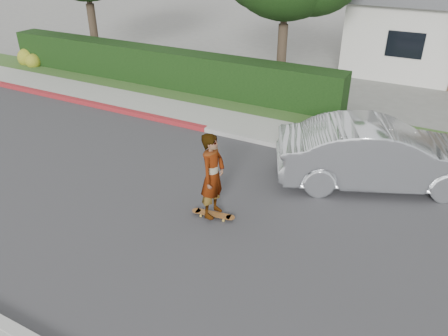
% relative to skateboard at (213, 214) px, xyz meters
% --- Properties ---
extents(ground, '(120.00, 120.00, 0.00)m').
position_rel_skateboard_xyz_m(ground, '(-3.51, -0.13, -0.09)').
color(ground, slate).
rests_on(ground, ground).
extents(road, '(60.00, 8.00, 0.01)m').
position_rel_skateboard_xyz_m(road, '(-3.51, -0.13, -0.08)').
color(road, '#2D2D30').
rests_on(road, ground).
extents(curb_far, '(60.00, 0.20, 0.15)m').
position_rel_skateboard_xyz_m(curb_far, '(-3.51, 3.97, -0.01)').
color(curb_far, '#9E9E99').
rests_on(curb_far, ground).
extents(curb_red_section, '(12.00, 0.21, 0.15)m').
position_rel_skateboard_xyz_m(curb_red_section, '(-8.51, 3.97, -0.01)').
color(curb_red_section, maroon).
rests_on(curb_red_section, ground).
extents(sidewalk_far, '(60.00, 1.60, 0.12)m').
position_rel_skateboard_xyz_m(sidewalk_far, '(-3.51, 4.87, -0.03)').
color(sidewalk_far, gray).
rests_on(sidewalk_far, ground).
extents(planting_strip, '(60.00, 1.60, 0.10)m').
position_rel_skateboard_xyz_m(planting_strip, '(-3.51, 6.47, -0.04)').
color(planting_strip, '#2D4C1E').
rests_on(planting_strip, ground).
extents(hedge, '(15.00, 1.00, 1.50)m').
position_rel_skateboard_xyz_m(hedge, '(-6.51, 7.07, 0.66)').
color(hedge, black).
rests_on(hedge, ground).
extents(flowering_shrub, '(1.40, 1.00, 0.90)m').
position_rel_skateboard_xyz_m(flowering_shrub, '(-13.52, 6.60, 0.25)').
color(flowering_shrub, '#2D4C19').
rests_on(flowering_shrub, ground).
extents(skateboard, '(1.00, 0.35, 0.09)m').
position_rel_skateboard_xyz_m(skateboard, '(0.00, 0.00, 0.00)').
color(skateboard, gold).
rests_on(skateboard, ground).
extents(skateboarder, '(0.46, 0.70, 1.91)m').
position_rel_skateboard_xyz_m(skateboarder, '(0.00, 0.00, 0.97)').
color(skateboarder, white).
rests_on(skateboarder, skateboard).
extents(car_silver, '(5.15, 3.52, 1.61)m').
position_rel_skateboard_xyz_m(car_silver, '(2.80, 3.20, 0.72)').
color(car_silver, silver).
rests_on(car_silver, ground).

